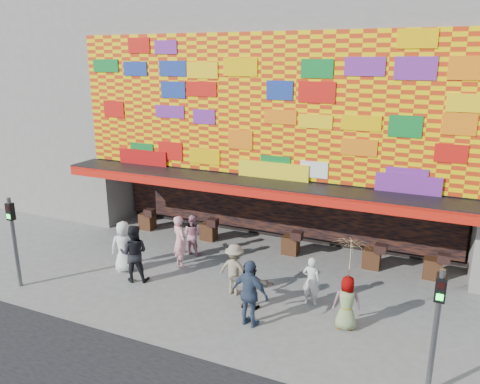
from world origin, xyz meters
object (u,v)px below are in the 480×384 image
at_px(ped_c, 134,253).
at_px(ped_e, 250,294).
at_px(ped_d, 235,269).
at_px(ped_h, 311,281).
at_px(ped_a, 124,247).
at_px(ped_i, 193,234).
at_px(ped_g, 347,303).
at_px(parasol, 350,256).
at_px(ped_f, 250,285).
at_px(ped_b, 180,241).
at_px(signal_left, 13,232).
at_px(signal_right, 437,319).

height_order(ped_c, ped_e, ped_c).
relative_size(ped_d, ped_h, 1.10).
height_order(ped_a, ped_i, ped_a).
height_order(ped_e, ped_g, ped_e).
distance_m(ped_h, parasol, 2.09).
bearing_deg(ped_f, parasol, 175.70).
height_order(ped_d, ped_h, ped_d).
xyz_separation_m(ped_b, ped_e, (3.77, -2.52, 0.02)).
height_order(signal_left, signal_right, same).
bearing_deg(signal_left, ped_g, 10.38).
height_order(ped_i, parasol, parasol).
relative_size(ped_b, ped_c, 0.97).
relative_size(signal_left, ped_a, 1.66).
height_order(signal_right, ped_h, signal_right).
height_order(signal_left, ped_d, signal_left).
bearing_deg(ped_g, ped_i, -35.16).
bearing_deg(ped_d, parasol, 174.08).
distance_m(signal_right, ped_a, 10.29).
distance_m(ped_c, ped_f, 4.19).
distance_m(ped_a, ped_b, 1.92).
bearing_deg(signal_right, ped_a, 166.90).
relative_size(signal_left, parasol, 1.60).
height_order(ped_g, ped_i, ped_i).
bearing_deg(ped_h, parasol, 145.73).
relative_size(signal_right, ped_h, 2.00).
xyz_separation_m(ped_e, parasol, (2.45, 0.94, 1.20)).
distance_m(ped_e, parasol, 2.88).
bearing_deg(ped_b, ped_e, 176.53).
height_order(ped_b, ped_i, ped_b).
height_order(ped_a, ped_e, ped_e).
relative_size(signal_left, ped_e, 1.56).
bearing_deg(signal_right, ped_h, 141.30).
relative_size(signal_left, ped_h, 2.00).
distance_m(ped_a, ped_c, 0.88).
xyz_separation_m(ped_a, ped_h, (6.52, 0.45, -0.15)).
distance_m(ped_b, ped_f, 3.77).
xyz_separation_m(ped_d, parasol, (3.60, -0.54, 1.34)).
distance_m(ped_e, ped_f, 0.98).
xyz_separation_m(signal_right, ped_g, (-2.22, 1.86, -1.09)).
distance_m(ped_c, ped_e, 4.66).
bearing_deg(ped_i, ped_g, 159.78).
distance_m(signal_left, ped_e, 7.84).
xyz_separation_m(ped_a, ped_b, (1.55, 1.12, 0.04)).
height_order(signal_left, ped_i, signal_left).
distance_m(ped_c, ped_g, 7.01).
height_order(signal_right, ped_b, signal_right).
bearing_deg(ped_h, ped_i, -17.70).
bearing_deg(ped_i, ped_f, 144.68).
relative_size(ped_e, ped_f, 1.29).
xyz_separation_m(ped_d, ped_e, (1.16, -1.48, 0.14)).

